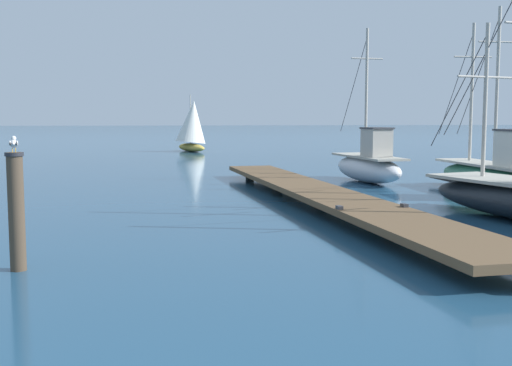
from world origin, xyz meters
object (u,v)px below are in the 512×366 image
object	(u,v)px
fishing_boat_1	(369,165)
fishing_boat_6	(502,175)
mooring_piling	(16,210)
perched_seagull	(14,143)
distant_sailboat	(192,126)

from	to	relation	value
fishing_boat_1	fishing_boat_6	size ratio (longest dim) A/B	0.71
mooring_piling	perched_seagull	xyz separation A→B (m)	(0.00, -0.01, 1.09)
fishing_boat_1	distant_sailboat	world-z (taller)	fishing_boat_1
fishing_boat_1	perched_seagull	world-z (taller)	fishing_boat_1
fishing_boat_6	perched_seagull	bearing A→B (deg)	-147.44
fishing_boat_1	perched_seagull	size ratio (longest dim) A/B	15.72
mooring_piling	distant_sailboat	bearing A→B (deg)	83.16
perched_seagull	distant_sailboat	xyz separation A→B (m)	(4.37, 36.42, -0.20)
fishing_boat_6	perched_seagull	distance (m)	15.84
perched_seagull	fishing_boat_1	bearing A→B (deg)	51.72
fishing_boat_1	distant_sailboat	size ratio (longest dim) A/B	1.31
fishing_boat_6	perched_seagull	world-z (taller)	fishing_boat_6
fishing_boat_1	fishing_boat_6	distance (m)	5.44
fishing_boat_6	mooring_piling	size ratio (longest dim) A/B	4.30
fishing_boat_1	fishing_boat_6	xyz separation A→B (m)	(3.02, -4.53, -0.04)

